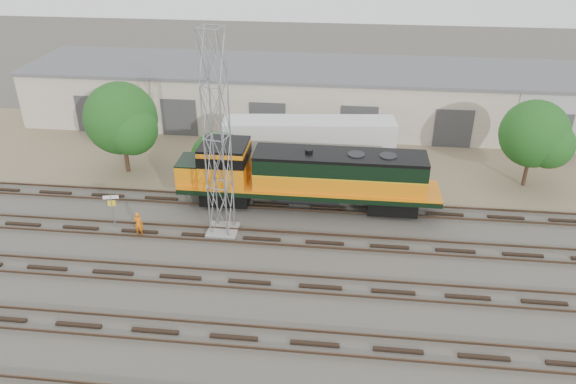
# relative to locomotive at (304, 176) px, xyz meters

# --- Properties ---
(ground) EXTENTS (140.00, 140.00, 0.00)m
(ground) POSITION_rel_locomotive_xyz_m (1.75, -6.00, -2.45)
(ground) COLOR #47423A
(ground) RESTS_ON ground
(dirt_strip) EXTENTS (80.00, 16.00, 0.02)m
(dirt_strip) POSITION_rel_locomotive_xyz_m (1.75, 9.00, -2.44)
(dirt_strip) COLOR #726047
(dirt_strip) RESTS_ON ground
(tracks) EXTENTS (80.00, 20.40, 0.28)m
(tracks) POSITION_rel_locomotive_xyz_m (1.75, -9.00, -2.37)
(tracks) COLOR black
(tracks) RESTS_ON ground
(warehouse) EXTENTS (58.40, 10.40, 5.30)m
(warehouse) POSITION_rel_locomotive_xyz_m (1.80, 16.98, 0.20)
(warehouse) COLOR beige
(warehouse) RESTS_ON ground
(locomotive) EXTENTS (17.86, 3.13, 4.29)m
(locomotive) POSITION_rel_locomotive_xyz_m (0.00, 0.00, 0.00)
(locomotive) COLOR black
(locomotive) RESTS_ON tracks
(signal_tower) EXTENTS (1.92, 1.92, 13.03)m
(signal_tower) POSITION_rel_locomotive_xyz_m (-4.90, -3.80, 3.91)
(signal_tower) COLOR gray
(signal_tower) RESTS_ON ground
(sign_post) EXTENTS (0.97, 0.27, 2.41)m
(sign_post) POSITION_rel_locomotive_xyz_m (-12.05, -4.07, -0.77)
(sign_post) COLOR gray
(sign_post) RESTS_ON ground
(worker) EXTENTS (0.61, 0.43, 1.59)m
(worker) POSITION_rel_locomotive_xyz_m (-10.17, -4.71, -1.66)
(worker) COLOR orange
(worker) RESTS_ON ground
(semi_trailer) EXTENTS (13.46, 3.97, 4.08)m
(semi_trailer) POSITION_rel_locomotive_xyz_m (0.15, 6.42, 0.11)
(semi_trailer) COLOR silver
(semi_trailer) RESTS_ON ground
(dumpster_blue) EXTENTS (1.66, 1.56, 1.50)m
(dumpster_blue) POSITION_rel_locomotive_xyz_m (19.99, 10.79, -1.70)
(dumpster_blue) COLOR navy
(dumpster_blue) RESTS_ON ground
(dumpster_red) EXTENTS (1.75, 1.67, 1.40)m
(dumpster_red) POSITION_rel_locomotive_xyz_m (18.88, 9.93, -1.75)
(dumpster_red) COLOR maroon
(dumpster_red) RESTS_ON ground
(tree_west) EXTENTS (5.78, 5.50, 7.20)m
(tree_west) POSITION_rel_locomotive_xyz_m (-13.99, 3.97, 1.85)
(tree_west) COLOR #382619
(tree_west) RESTS_ON ground
(tree_mid) EXTENTS (4.41, 4.20, 4.20)m
(tree_mid) POSITION_rel_locomotive_xyz_m (-6.49, 3.05, -0.71)
(tree_mid) COLOR #382619
(tree_mid) RESTS_ON ground
(tree_east) EXTENTS (5.15, 4.90, 6.62)m
(tree_east) POSITION_rel_locomotive_xyz_m (16.41, 5.00, 1.58)
(tree_east) COLOR #382619
(tree_east) RESTS_ON ground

